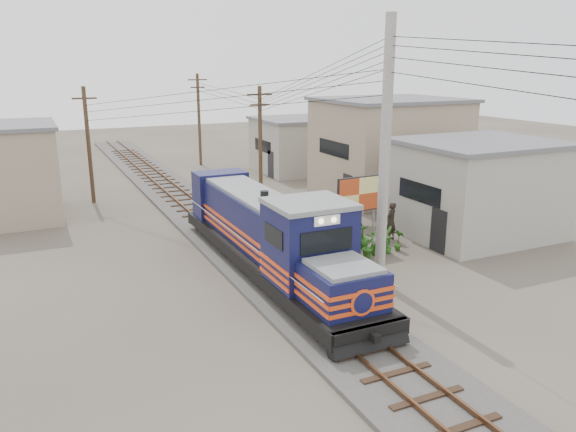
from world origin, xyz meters
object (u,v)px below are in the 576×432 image
market_umbrella (360,190)px  vendor (391,221)px  locomotive (270,236)px  billboard (358,196)px

market_umbrella → vendor: bearing=-89.3°
market_umbrella → vendor: 2.98m
locomotive → billboard: locomotive is taller
billboard → market_umbrella: billboard is taller
locomotive → vendor: size_ratio=7.87×
locomotive → billboard: size_ratio=4.35×
locomotive → market_umbrella: (7.06, 4.59, 0.30)m
billboard → market_umbrella: 3.99m
locomotive → market_umbrella: 8.43m
market_umbrella → locomotive: bearing=-147.0°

